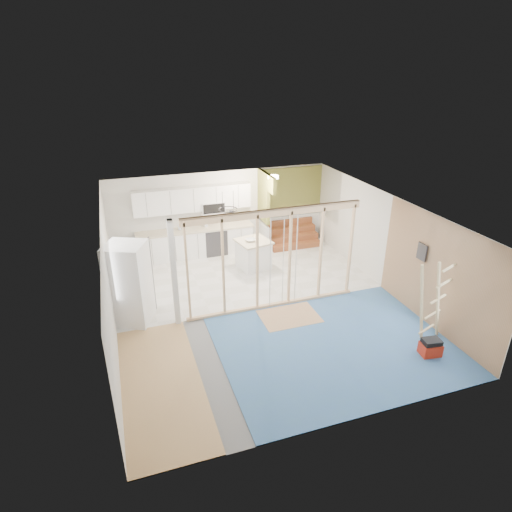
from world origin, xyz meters
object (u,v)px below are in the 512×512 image
object	(u,v)px
fridge	(129,284)
toolbox	(430,348)
island	(254,255)
ladder	(432,301)

from	to	relation	value
fridge	toolbox	bearing A→B (deg)	-6.18
island	ladder	xyz separation A→B (m)	(2.48, -4.69, 0.54)
ladder	fridge	bearing A→B (deg)	143.91
island	toolbox	xyz separation A→B (m)	(2.19, -5.19, -0.26)
island	toolbox	distance (m)	5.64
island	ladder	size ratio (longest dim) A/B	0.56
fridge	ladder	xyz separation A→B (m)	(6.10, -2.86, -0.01)
toolbox	ladder	size ratio (longest dim) A/B	0.23
toolbox	ladder	bearing A→B (deg)	68.56
fridge	toolbox	world-z (taller)	fridge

